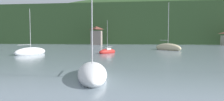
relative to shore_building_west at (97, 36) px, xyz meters
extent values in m
cube|color=#38562D|center=(12.18, 37.10, 5.09)|extent=(352.00, 61.69, 16.96)
ellipsoid|color=#38562D|center=(46.51, 52.52, 2.54)|extent=(246.40, 43.19, 47.43)
cube|color=gray|center=(0.00, 0.00, -0.77)|extent=(3.89, 3.50, 5.25)
pyramid|color=brown|center=(0.00, 0.00, 2.99)|extent=(4.08, 3.67, 1.22)
ellipsoid|color=white|center=(11.77, -61.70, -3.08)|extent=(3.47, 7.12, 1.38)
cylinder|color=#B7B7BC|center=(11.77, -61.70, 0.43)|extent=(0.08, 0.08, 6.26)
cylinder|color=#ADADB2|center=(11.49, -60.45, -1.95)|extent=(0.64, 2.52, 0.07)
ellipsoid|color=#CCBC8E|center=(21.98, -29.03, -2.94)|extent=(6.28, 8.04, 2.04)
cylinder|color=#B7B7BC|center=(21.98, -29.03, 2.39)|extent=(0.09, 0.09, 9.54)
cylinder|color=#ADADB2|center=(21.25, -27.82, -1.23)|extent=(1.54, 2.46, 0.08)
ellipsoid|color=red|center=(9.80, -40.08, -3.14)|extent=(3.24, 4.03, 1.12)
cylinder|color=#B7B7BC|center=(9.80, -40.08, -0.19)|extent=(0.05, 0.05, 5.30)
cylinder|color=#ADADB2|center=(10.17, -39.53, -2.20)|extent=(0.77, 1.12, 0.04)
cube|color=silver|center=(9.80, -40.08, -2.64)|extent=(1.27, 1.32, 0.40)
ellipsoid|color=white|center=(-2.73, -43.50, -3.03)|extent=(3.91, 6.38, 1.60)
cylinder|color=#B7B7BC|center=(-2.73, -43.50, 0.79)|extent=(0.07, 0.07, 6.77)
cylinder|color=#ADADB2|center=(-3.18, -44.66, -1.78)|extent=(0.97, 2.35, 0.07)
camera|label=1|loc=(14.83, -75.66, -0.56)|focal=32.57mm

